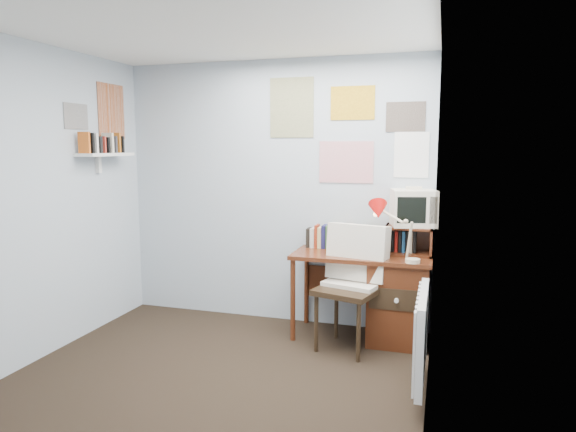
% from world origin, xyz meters
% --- Properties ---
extents(ground, '(3.50, 3.50, 0.00)m').
position_xyz_m(ground, '(0.00, 0.00, 0.00)').
color(ground, black).
rests_on(ground, ground).
extents(back_wall, '(3.00, 0.02, 2.50)m').
position_xyz_m(back_wall, '(0.00, 1.75, 1.25)').
color(back_wall, '#AAB5C3').
rests_on(back_wall, ground).
extents(left_wall, '(0.02, 3.50, 2.50)m').
position_xyz_m(left_wall, '(-1.50, 0.00, 1.25)').
color(left_wall, '#AAB5C3').
rests_on(left_wall, ground).
extents(right_wall, '(0.02, 3.50, 2.50)m').
position_xyz_m(right_wall, '(1.50, 0.00, 1.25)').
color(right_wall, '#AAB5C3').
rests_on(right_wall, ground).
extents(ceiling, '(3.00, 3.50, 0.02)m').
position_xyz_m(ceiling, '(0.00, 0.00, 2.50)').
color(ceiling, white).
rests_on(ceiling, back_wall).
extents(desk, '(1.20, 0.55, 0.76)m').
position_xyz_m(desk, '(1.17, 1.48, 0.41)').
color(desk, '#4F2312').
rests_on(desk, ground).
extents(desk_chair, '(0.63, 0.62, 1.01)m').
position_xyz_m(desk_chair, '(0.83, 1.18, 0.51)').
color(desk_chair, black).
rests_on(desk_chair, ground).
extents(desk_lamp, '(0.37, 0.35, 0.44)m').
position_xyz_m(desk_lamp, '(1.35, 1.26, 0.98)').
color(desk_lamp, red).
rests_on(desk_lamp, desk).
extents(tv_riser, '(0.40, 0.30, 0.25)m').
position_xyz_m(tv_riser, '(1.29, 1.59, 0.89)').
color(tv_riser, '#4F2312').
rests_on(tv_riser, desk).
extents(crt_tv, '(0.43, 0.41, 0.34)m').
position_xyz_m(crt_tv, '(1.32, 1.61, 1.18)').
color(crt_tv, '#EDE2C6').
rests_on(crt_tv, tv_riser).
extents(book_row, '(0.60, 0.14, 0.22)m').
position_xyz_m(book_row, '(0.66, 1.66, 0.87)').
color(book_row, '#4F2312').
rests_on(book_row, desk).
extents(radiator, '(0.09, 0.80, 0.60)m').
position_xyz_m(radiator, '(1.46, 0.55, 0.42)').
color(radiator, white).
rests_on(radiator, right_wall).
extents(wall_shelf, '(0.20, 0.62, 0.24)m').
position_xyz_m(wall_shelf, '(-1.40, 1.10, 1.62)').
color(wall_shelf, white).
rests_on(wall_shelf, left_wall).
extents(posters_back, '(1.20, 0.01, 0.90)m').
position_xyz_m(posters_back, '(0.70, 1.74, 1.85)').
color(posters_back, white).
rests_on(posters_back, back_wall).
extents(posters_left, '(0.01, 0.70, 0.60)m').
position_xyz_m(posters_left, '(-1.49, 1.10, 2.00)').
color(posters_left, white).
rests_on(posters_left, left_wall).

